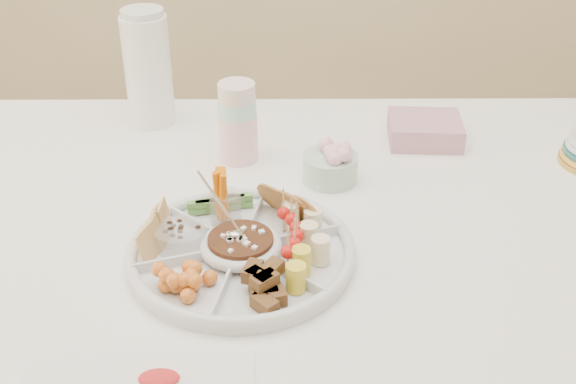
{
  "coord_description": "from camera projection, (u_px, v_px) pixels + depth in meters",
  "views": [
    {
      "loc": [
        0.01,
        -1.15,
        1.49
      ],
      "look_at": [
        0.02,
        -0.06,
        0.83
      ],
      "focal_mm": 45.0,
      "sensor_mm": 36.0,
      "label": 1
    }
  ],
  "objects": [
    {
      "name": "napkin_stack",
      "position": [
        425.0,
        130.0,
        1.59
      ],
      "size": [
        0.16,
        0.14,
        0.05
      ],
      "primitive_type": "cube",
      "rotation": [
        0.0,
        0.0,
        -0.06
      ],
      "color": "#C08597",
      "rests_on": "dining_table"
    },
    {
      "name": "party_tray",
      "position": [
        241.0,
        249.0,
        1.21
      ],
      "size": [
        0.48,
        0.48,
        0.04
      ],
      "primitive_type": "cylinder",
      "rotation": [
        0.0,
        0.0,
        0.32
      ],
      "color": "silver",
      "rests_on": "dining_table"
    },
    {
      "name": "cherries",
      "position": [
        182.0,
        279.0,
        1.12
      ],
      "size": [
        0.14,
        0.14,
        0.04
      ],
      "primitive_type": null,
      "rotation": [
        0.0,
        0.0,
        0.32
      ],
      "color": "orange",
      "rests_on": "party_tray"
    },
    {
      "name": "banana_tomato",
      "position": [
        318.0,
        240.0,
        1.17
      ],
      "size": [
        0.13,
        0.13,
        0.08
      ],
      "primitive_type": null,
      "rotation": [
        0.0,
        0.0,
        0.32
      ],
      "color": "#EAD063",
      "rests_on": "party_tray"
    },
    {
      "name": "tortillas",
      "position": [
        292.0,
        207.0,
        1.29
      ],
      "size": [
        0.12,
        0.12,
        0.06
      ],
      "primitive_type": null,
      "rotation": [
        0.0,
        0.0,
        0.32
      ],
      "color": "#AE7F2A",
      "rests_on": "party_tray"
    },
    {
      "name": "granola_chunks",
      "position": [
        263.0,
        289.0,
        1.1
      ],
      "size": [
        0.14,
        0.14,
        0.05
      ],
      "primitive_type": null,
      "rotation": [
        0.0,
        0.0,
        0.32
      ],
      "color": "#4F3515",
      "rests_on": "party_tray"
    },
    {
      "name": "placemat",
      "position": [
        137.0,
        381.0,
        0.98
      ],
      "size": [
        0.32,
        0.11,
        0.01
      ],
      "primitive_type": "cube",
      "rotation": [
        0.0,
        0.0,
        0.01
      ],
      "color": "white",
      "rests_on": "dining_table"
    },
    {
      "name": "flower_bowl",
      "position": [
        330.0,
        162.0,
        1.43
      ],
      "size": [
        0.14,
        0.14,
        0.08
      ],
      "primitive_type": "cylinder",
      "rotation": [
        0.0,
        0.0,
        -0.3
      ],
      "color": "#A4B5A9",
      "rests_on": "dining_table"
    },
    {
      "name": "pita_raisins",
      "position": [
        166.0,
        230.0,
        1.22
      ],
      "size": [
        0.15,
        0.15,
        0.07
      ],
      "primitive_type": null,
      "rotation": [
        0.0,
        0.0,
        0.32
      ],
      "color": "#E3AE7D",
      "rests_on": "party_tray"
    },
    {
      "name": "cup_stack",
      "position": [
        237.0,
        110.0,
        1.47
      ],
      "size": [
        0.1,
        0.1,
        0.23
      ],
      "primitive_type": "cylinder",
      "rotation": [
        0.0,
        0.0,
        -0.26
      ],
      "color": "silver",
      "rests_on": "dining_table"
    },
    {
      "name": "thermos",
      "position": [
        148.0,
        67.0,
        1.62
      ],
      "size": [
        0.11,
        0.11,
        0.27
      ],
      "primitive_type": "cylinder",
      "rotation": [
        0.0,
        0.0,
        -0.0
      ],
      "color": "white",
      "rests_on": "dining_table"
    },
    {
      "name": "bean_dip",
      "position": [
        241.0,
        245.0,
        1.21
      ],
      "size": [
        0.14,
        0.14,
        0.04
      ],
      "primitive_type": "cylinder",
      "rotation": [
        0.0,
        0.0,
        0.32
      ],
      "color": "black",
      "rests_on": "party_tray"
    },
    {
      "name": "dining_table",
      "position": [
        278.0,
        357.0,
        1.56
      ],
      "size": [
        1.52,
        1.02,
        0.76
      ],
      "primitive_type": "cube",
      "color": "white",
      "rests_on": "floor"
    },
    {
      "name": "carrot_cucumber",
      "position": [
        221.0,
        190.0,
        1.3
      ],
      "size": [
        0.14,
        0.14,
        0.1
      ],
      "primitive_type": null,
      "rotation": [
        0.0,
        0.0,
        0.32
      ],
      "color": "orange",
      "rests_on": "party_tray"
    }
  ]
}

